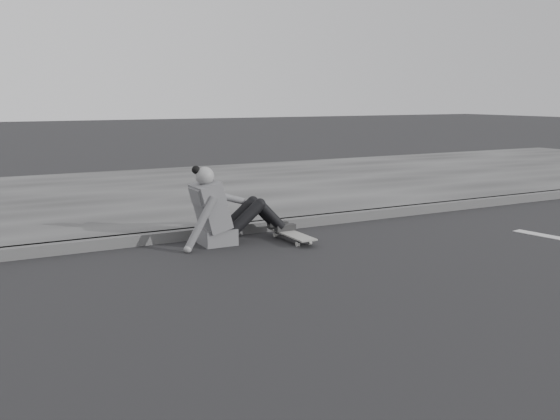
% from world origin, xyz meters
% --- Properties ---
extents(ground, '(80.00, 80.00, 0.00)m').
position_xyz_m(ground, '(0.00, 0.00, 0.00)').
color(ground, black).
rests_on(ground, ground).
extents(curb, '(24.00, 0.16, 0.12)m').
position_xyz_m(curb, '(0.00, 2.58, 0.06)').
color(curb, '#464646').
rests_on(curb, ground).
extents(sidewalk, '(24.00, 6.00, 0.12)m').
position_xyz_m(sidewalk, '(0.00, 5.60, 0.06)').
color(sidewalk, '#3A3A3A').
rests_on(sidewalk, ground).
extents(skateboard, '(0.20, 0.78, 0.09)m').
position_xyz_m(skateboard, '(-0.04, 1.96, 0.07)').
color(skateboard, '#A6A5A0').
rests_on(skateboard, ground).
extents(seated_woman, '(1.38, 0.46, 0.88)m').
position_xyz_m(seated_woman, '(-0.78, 2.20, 0.36)').
color(seated_woman, '#565659').
rests_on(seated_woman, ground).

